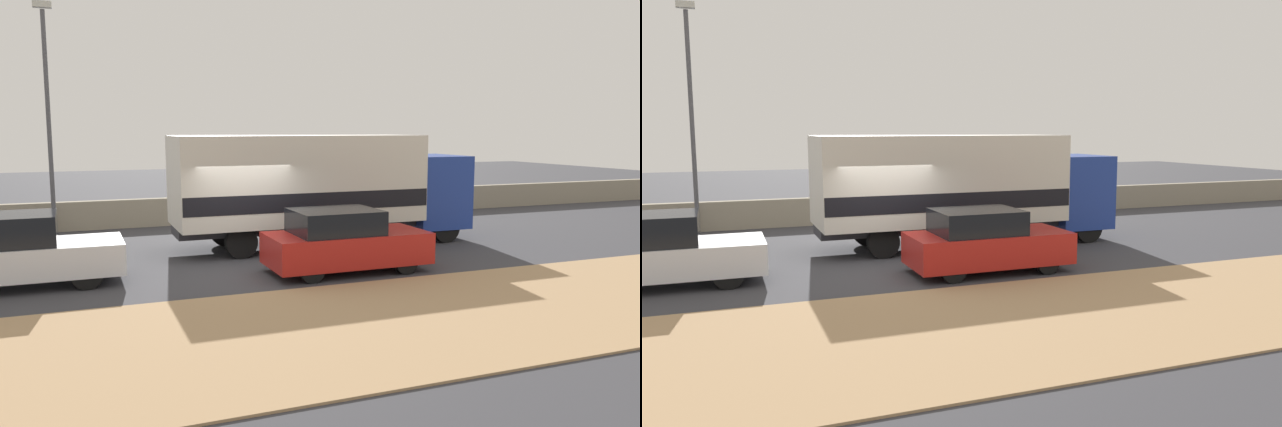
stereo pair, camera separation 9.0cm
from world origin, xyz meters
The scene contains 7 objects.
ground_plane centered at (0.00, 0.00, 0.00)m, with size 80.00×80.00×0.00m, color #38383D.
dirt_shoulder_foreground centered at (0.00, -5.24, 0.02)m, with size 60.00×5.43×0.04m.
stone_wall_backdrop centered at (0.00, 7.78, 0.50)m, with size 60.00×0.35×0.99m.
street_lamp centered at (-4.78, 7.24, 4.27)m, with size 0.56×0.28×7.42m.
box_truck centered at (2.52, 2.16, 1.79)m, with size 8.88×2.61×3.26m.
car_hatchback centered at (1.87, -1.28, 0.75)m, with size 3.87×1.79×1.53m.
car_sedan_second centered at (-5.41, 0.02, 0.79)m, with size 4.32×1.83×1.61m.
Camera 1 is at (-4.13, -14.84, 3.44)m, focal length 35.00 mm.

